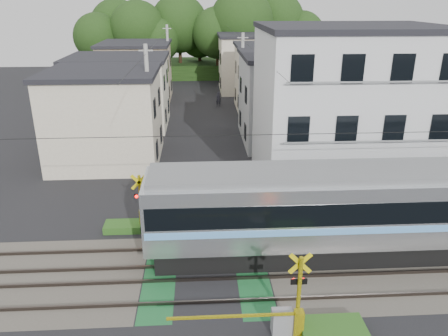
{
  "coord_description": "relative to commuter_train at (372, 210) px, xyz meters",
  "views": [
    {
      "loc": [
        -0.15,
        -15.28,
        10.67
      ],
      "look_at": [
        1.04,
        5.0,
        2.73
      ],
      "focal_mm": 35.0,
      "sensor_mm": 36.0,
      "label": 1
    }
  ],
  "objects": [
    {
      "name": "tree_hill",
      "position": [
        -6.91,
        46.65,
        3.62
      ],
      "size": [
        40.0,
        14.0,
        11.96
      ],
      "color": "#1F3C14",
      "rests_on": "ground"
    },
    {
      "name": "weed_patches",
      "position": [
        -5.48,
        -1.29,
        -1.96
      ],
      "size": [
        10.25,
        8.8,
        0.4
      ],
      "color": "#2D5E1E",
      "rests_on": "ground"
    },
    {
      "name": "pedestrian",
      "position": [
        -5.35,
        28.59,
        -1.37
      ],
      "size": [
        0.58,
        0.4,
        1.54
      ],
      "primitive_type": "imported",
      "rotation": [
        0.0,
        0.0,
        3.2
      ],
      "color": "#2B2B36",
      "rests_on": "ground"
    },
    {
      "name": "catenary",
      "position": [
        -1.24,
        -1.17,
        1.56
      ],
      "size": [
        60.0,
        5.04,
        7.0
      ],
      "color": "#2D2D33",
      "rests_on": "ground"
    },
    {
      "name": "houses_row",
      "position": [
        -6.99,
        24.72,
        1.11
      ],
      "size": [
        22.07,
        31.35,
        6.8
      ],
      "color": "beige",
      "rests_on": "ground"
    },
    {
      "name": "commuter_train",
      "position": [
        0.0,
        0.0,
        0.0
      ],
      "size": [
        19.48,
        3.07,
        4.05
      ],
      "color": "black",
      "rests_on": "ground"
    },
    {
      "name": "utility_poles",
      "position": [
        -8.29,
        21.81,
        1.94
      ],
      "size": [
        7.9,
        42.0,
        8.0
      ],
      "color": "#A5A5A0",
      "rests_on": "ground"
    },
    {
      "name": "ground",
      "position": [
        -7.24,
        -1.2,
        -2.14
      ],
      "size": [
        120.0,
        120.0,
        0.0
      ],
      "primitive_type": "plane",
      "color": "black"
    },
    {
      "name": "apartment_block",
      "position": [
        1.26,
        8.29,
        2.52
      ],
      "size": [
        10.2,
        8.36,
        9.3
      ],
      "color": "silver",
      "rests_on": "ground"
    },
    {
      "name": "track_bed",
      "position": [
        -7.24,
        -1.2,
        -2.1
      ],
      "size": [
        120.0,
        120.0,
        0.14
      ],
      "color": "#47423A",
      "rests_on": "ground"
    },
    {
      "name": "crossing_signal_near",
      "position": [
        -4.65,
        -4.85,
        -1.43
      ],
      "size": [
        4.74,
        0.65,
        3.09
      ],
      "color": "yellow",
      "rests_on": "ground"
    },
    {
      "name": "crossing_signal_far",
      "position": [
        -9.83,
        2.45,
        -1.43
      ],
      "size": [
        4.74,
        0.65,
        3.09
      ],
      "color": "yellow",
      "rests_on": "ground"
    }
  ]
}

